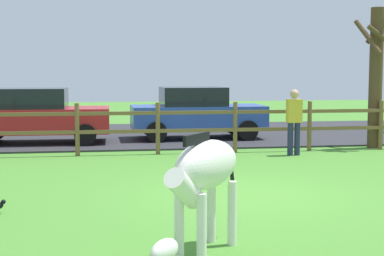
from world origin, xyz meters
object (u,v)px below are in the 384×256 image
zebra (203,175)px  parked_car_red (37,115)px  parked_car_blue (196,112)px  bare_tree (376,72)px  visitor_near_fence (294,119)px

zebra → parked_car_red: size_ratio=0.40×
parked_car_blue → parked_car_red: (-4.67, -0.45, 0.00)m
bare_tree → visitor_near_fence: size_ratio=2.56×
parked_car_red → visitor_near_fence: size_ratio=2.45×
parked_car_red → bare_tree: bearing=-13.0°
parked_car_red → zebra: bearing=-74.2°
parked_car_blue → visitor_near_fence: bearing=-62.2°
bare_tree → parked_car_blue: bare_tree is taller
parked_car_blue → bare_tree: bearing=-29.8°
bare_tree → visitor_near_fence: 3.03m
bare_tree → parked_car_red: bearing=167.0°
bare_tree → visitor_near_fence: (-2.62, -0.99, -1.15)m
parked_car_blue → visitor_near_fence: visitor_near_fence is taller
visitor_near_fence → bare_tree: bearing=20.7°
parked_car_blue → parked_car_red: size_ratio=1.00×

